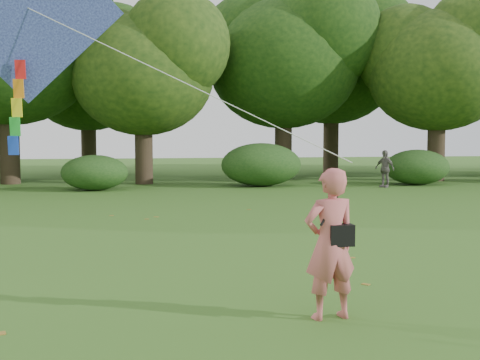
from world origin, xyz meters
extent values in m
plane|color=#265114|center=(0.00, 0.00, 0.00)|extent=(100.00, 100.00, 0.00)
imported|color=#C85F5E|center=(-0.03, -0.73, 0.92)|extent=(0.73, 0.54, 1.84)
imported|color=slate|center=(8.04, 16.40, 0.79)|extent=(0.82, 1.00, 1.59)
cube|color=black|center=(0.09, -0.76, 1.03)|extent=(0.30, 0.20, 0.26)
cylinder|color=black|center=(-0.03, -0.77, 1.39)|extent=(0.33, 0.14, 0.47)
cube|color=#275FAB|center=(-3.78, 1.06, 3.97)|extent=(2.61, 0.46, 2.58)
cube|color=black|center=(-3.78, 1.09, 3.97)|extent=(0.23, 0.61, 2.34)
cylinder|color=white|center=(-1.78, 0.14, 2.93)|extent=(4.01, 1.85, 2.08)
cube|color=red|center=(-3.88, 1.08, 3.13)|extent=(0.14, 0.06, 0.26)
cube|color=orange|center=(-3.91, 1.08, 2.87)|extent=(0.14, 0.06, 0.26)
cube|color=yellow|center=(-3.94, 1.08, 2.61)|extent=(0.14, 0.06, 0.26)
cube|color=green|center=(-3.97, 1.08, 2.35)|extent=(0.14, 0.06, 0.26)
cube|color=blue|center=(-4.00, 1.08, 2.09)|extent=(0.14, 0.06, 0.26)
cylinder|color=#3A2D1E|center=(-8.00, 21.00, 1.92)|extent=(0.88, 0.88, 3.85)
ellipsoid|color=#1E3F11|center=(-8.00, 21.00, 6.05)|extent=(8.00, 8.00, 6.80)
cylinder|color=#3A2D1E|center=(-2.00, 20.00, 1.57)|extent=(0.80, 0.80, 3.15)
ellipsoid|color=#1E3F11|center=(-2.00, 20.00, 4.91)|extent=(6.40, 6.40, 5.44)
cylinder|color=#3A2D1E|center=(5.00, 22.00, 1.84)|extent=(0.86, 0.86, 3.67)
ellipsoid|color=#1E3F11|center=(5.00, 22.00, 5.76)|extent=(7.60, 7.60, 6.46)
cylinder|color=#3A2D1E|center=(12.00, 19.50, 1.72)|extent=(0.83, 0.83, 3.43)
ellipsoid|color=#1E3F11|center=(12.00, 19.50, 5.30)|extent=(6.80, 6.80, 5.78)
cylinder|color=#3A2D1E|center=(-5.00, 27.50, 1.75)|extent=(0.84, 0.84, 3.50)
ellipsoid|color=#1E3F11|center=(-5.00, 27.50, 5.43)|extent=(7.00, 7.00, 5.95)
cylinder|color=#3A2D1E|center=(9.00, 26.50, 2.01)|extent=(0.90, 0.90, 4.02)
ellipsoid|color=#1E3F11|center=(9.00, 26.50, 6.17)|extent=(7.80, 7.80, 6.63)
ellipsoid|color=#264919|center=(-4.00, 17.10, 0.71)|extent=(2.66, 2.09, 1.42)
ellipsoid|color=#264919|center=(3.00, 17.90, 0.94)|extent=(3.50, 2.75, 1.88)
ellipsoid|color=#264919|center=(10.00, 17.40, 0.79)|extent=(2.94, 2.31, 1.58)
cube|color=olive|center=(-1.83, 8.74, 0.00)|extent=(0.14, 0.13, 0.01)
cube|color=olive|center=(-2.09, 8.36, 0.00)|extent=(0.13, 0.09, 0.01)
cube|color=olive|center=(1.03, 0.77, 0.00)|extent=(0.14, 0.14, 0.01)
cube|color=olive|center=(2.24, 8.02, 0.00)|extent=(0.12, 0.14, 0.01)
cube|color=olive|center=(-3.03, 9.21, 0.00)|extent=(0.13, 0.09, 0.01)
cube|color=olive|center=(-3.85, -0.64, 0.00)|extent=(0.11, 0.14, 0.01)
cube|color=olive|center=(0.96, 9.88, 0.00)|extent=(0.14, 0.13, 0.01)
cube|color=olive|center=(1.50, 2.66, 0.00)|extent=(0.14, 0.11, 0.01)
camera|label=1|loc=(-2.33, -7.62, 2.24)|focal=45.00mm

